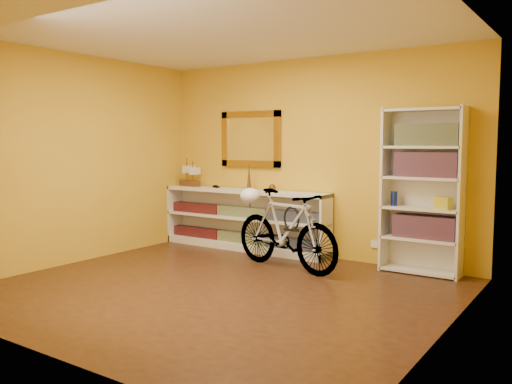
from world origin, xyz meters
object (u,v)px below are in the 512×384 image
Objects in this scene: console_unit at (244,220)px; helmet at (250,196)px; bicycle at (286,230)px; bookcase at (422,191)px.

helmet is at bearing -48.44° from console_unit.
bookcase is at bearing -50.69° from bicycle.
helmet is (-0.60, 0.13, 0.36)m from bicycle.
bookcase is 2.07m from helmet.
console_unit is 1.37× the size of bookcase.
bookcase reaches higher than helmet.
console_unit is at bearing 131.56° from helmet.
bookcase is 1.62m from bicycle.
console_unit is 1.61× the size of bicycle.
bicycle is (1.09, -0.68, 0.05)m from console_unit.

